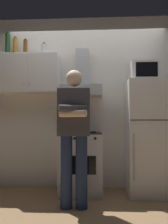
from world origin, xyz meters
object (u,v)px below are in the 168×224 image
(bottle_canister_steel, at_px, (44,50))
(bottle_beer_brown, at_px, (25,47))
(range_hood, at_px, (82,84))
(person_standing, at_px, (74,132))
(bottle_wine_green, at_px, (8,44))
(stove_oven, at_px, (82,163))
(upper_cabinet, at_px, (30,74))
(microwave, at_px, (147,72))
(bottle_liquor_amber, at_px, (15,47))
(refrigerator, at_px, (148,137))

(bottle_canister_steel, bearing_deg, bottle_beer_brown, -174.05)
(range_hood, height_order, person_standing, range_hood)
(range_hood, distance_m, bottle_wine_green, 1.31)
(stove_oven, height_order, bottle_canister_steel, bottle_canister_steel)
(upper_cabinet, bearing_deg, bottle_canister_steel, 3.22)
(microwave, height_order, person_standing, microwave)
(upper_cabinet, relative_size, stove_oven, 1.03)
(stove_oven, bearing_deg, microwave, 1.15)
(range_hood, xyz_separation_m, person_standing, (-0.05, -0.73, -0.70))
(microwave, height_order, bottle_liquor_amber, bottle_liquor_amber)
(stove_oven, distance_m, bottle_canister_steel, 1.81)
(bottle_liquor_amber, bearing_deg, bottle_wine_green, -165.24)
(person_standing, relative_size, bottle_beer_brown, 6.58)
(refrigerator, distance_m, person_standing, 1.17)
(person_standing, bearing_deg, bottle_wine_green, 147.33)
(microwave, relative_size, bottle_wine_green, 1.34)
(microwave, height_order, bottle_wine_green, bottle_wine_green)
(bottle_beer_brown, bearing_deg, bottle_canister_steel, 5.95)
(upper_cabinet, relative_size, bottle_wine_green, 2.51)
(bottle_wine_green, xyz_separation_m, bottle_canister_steel, (0.56, 0.03, -0.08))
(person_standing, distance_m, bottle_wine_green, 1.86)
(bottle_wine_green, height_order, bottle_liquor_amber, bottle_wine_green)
(bottle_canister_steel, bearing_deg, bottle_wine_green, -176.63)
(upper_cabinet, xyz_separation_m, person_standing, (0.75, -0.73, -0.85))
(person_standing, xyz_separation_m, bottle_canister_steel, (-0.54, 0.74, 1.24))
(stove_oven, relative_size, refrigerator, 0.55)
(refrigerator, height_order, bottle_wine_green, bottle_wine_green)
(upper_cabinet, relative_size, range_hood, 1.20)
(upper_cabinet, xyz_separation_m, bottle_wine_green, (-0.36, -0.02, 0.47))
(person_standing, bearing_deg, range_hood, 86.09)
(refrigerator, height_order, bottle_liquor_amber, bottle_liquor_amber)
(microwave, height_order, bottle_canister_steel, bottle_canister_steel)
(refrigerator, xyz_separation_m, microwave, (-0.00, 0.02, 0.94))
(range_hood, bearing_deg, stove_oven, -90.00)
(range_hood, bearing_deg, refrigerator, -7.55)
(refrigerator, distance_m, microwave, 0.94)
(bottle_wine_green, distance_m, bottle_beer_brown, 0.28)
(stove_oven, distance_m, bottle_liquor_amber, 2.05)
(upper_cabinet, height_order, bottle_liquor_amber, bottle_liquor_amber)
(bottle_wine_green, bearing_deg, upper_cabinet, 3.46)
(stove_oven, xyz_separation_m, range_hood, (0.00, 0.13, 1.16))
(refrigerator, bearing_deg, microwave, 90.90)
(microwave, bearing_deg, person_standing, -148.00)
(bottle_beer_brown, bearing_deg, person_standing, -40.77)
(upper_cabinet, xyz_separation_m, range_hood, (0.80, 0.00, -0.15))
(person_standing, bearing_deg, bottle_beer_brown, 139.23)
(bottle_wine_green, bearing_deg, range_hood, 1.13)
(bottle_wine_green, distance_m, bottle_liquor_amber, 0.12)
(microwave, distance_m, bottle_beer_brown, 1.88)
(refrigerator, bearing_deg, bottle_wine_green, 177.20)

